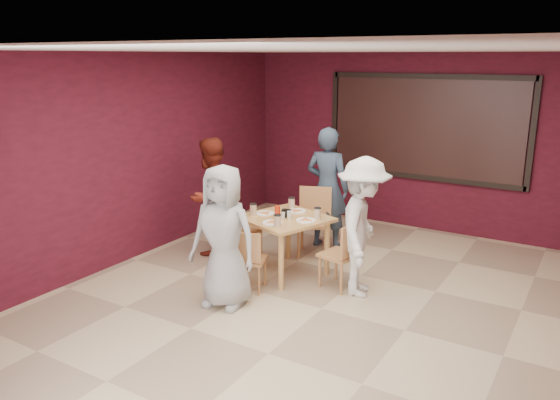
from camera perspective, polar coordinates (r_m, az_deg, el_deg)
The scene contains 11 objects.
floor at distance 6.25m, azimuth 4.41°, elevation -11.25°, with size 7.00×7.00×0.00m, color #C6B189.
window_blinds at distance 8.91m, azimuth 14.86°, elevation 7.30°, with size 3.00×0.02×1.50m, color black.
dining_table at distance 6.96m, azimuth 0.51°, elevation -2.52°, with size 1.22×1.22×0.91m.
chair_front at distance 6.50m, azimuth -3.35°, elevation -5.99°, with size 0.47×0.47×0.77m.
chair_back at distance 7.74m, azimuth 3.61°, elevation -1.78°, with size 0.59×0.59×0.95m.
chair_left at distance 7.45m, azimuth -4.42°, elevation -2.47°, with size 0.55×0.55×0.94m.
chair_right at distance 6.60m, azimuth 6.70°, elevation -5.39°, with size 0.48×0.48×0.84m.
diner_front at distance 6.07m, azimuth -5.92°, elevation -3.84°, with size 0.79×0.52×1.62m, color #9F9F9F.
diner_back at distance 7.94m, azimuth 4.98°, elevation 1.26°, with size 0.65×0.43×1.78m, color #304055.
diner_left at distance 7.74m, azimuth -7.26°, elevation 0.38°, with size 0.80×0.63×1.66m, color maroon.
diner_right at distance 6.39m, azimuth 8.64°, elevation -2.83°, with size 1.06×0.61×1.64m, color white.
Camera 1 is at (2.51, -5.03, 2.75)m, focal length 35.00 mm.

